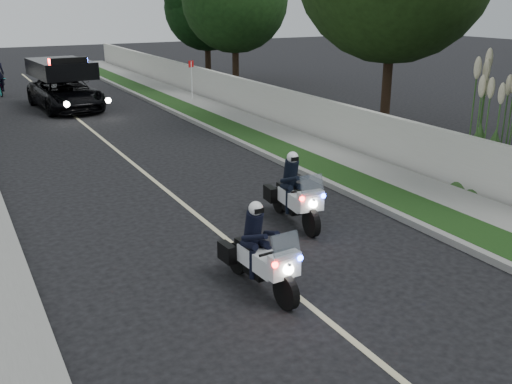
% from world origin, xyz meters
% --- Properties ---
extents(ground, '(120.00, 120.00, 0.00)m').
position_xyz_m(ground, '(0.00, 0.00, 0.00)').
color(ground, black).
rests_on(ground, ground).
extents(curb_right, '(0.20, 60.00, 0.15)m').
position_xyz_m(curb_right, '(4.10, 10.00, 0.07)').
color(curb_right, gray).
rests_on(curb_right, ground).
extents(grass_verge, '(1.20, 60.00, 0.16)m').
position_xyz_m(grass_verge, '(4.80, 10.00, 0.08)').
color(grass_verge, '#193814').
rests_on(grass_verge, ground).
extents(sidewalk_right, '(1.40, 60.00, 0.16)m').
position_xyz_m(sidewalk_right, '(6.10, 10.00, 0.08)').
color(sidewalk_right, gray).
rests_on(sidewalk_right, ground).
extents(property_wall, '(0.22, 60.00, 1.50)m').
position_xyz_m(property_wall, '(7.10, 10.00, 0.75)').
color(property_wall, beige).
rests_on(property_wall, ground).
extents(lane_marking, '(0.12, 50.00, 0.01)m').
position_xyz_m(lane_marking, '(0.00, 10.00, 0.00)').
color(lane_marking, '#BFB78C').
rests_on(lane_marking, ground).
extents(police_moto_left, '(0.80, 1.95, 1.63)m').
position_xyz_m(police_moto_left, '(-0.45, -0.07, 0.00)').
color(police_moto_left, silver).
rests_on(police_moto_left, ground).
extents(police_moto_right, '(0.88, 2.03, 1.68)m').
position_xyz_m(police_moto_right, '(1.78, 2.38, 0.00)').
color(police_moto_right, silver).
rests_on(police_moto_right, ground).
extents(police_suv, '(2.92, 5.59, 2.63)m').
position_xyz_m(police_suv, '(0.06, 19.79, 0.00)').
color(police_suv, black).
rests_on(police_suv, ground).
extents(bicycle, '(0.72, 1.85, 0.95)m').
position_xyz_m(bicycle, '(-2.27, 25.73, 0.00)').
color(bicycle, black).
rests_on(bicycle, ground).
extents(cyclist, '(0.70, 0.48, 1.90)m').
position_xyz_m(cyclist, '(-2.27, 25.73, 0.00)').
color(cyclist, black).
rests_on(cyclist, ground).
extents(sign_post, '(0.42, 0.42, 2.11)m').
position_xyz_m(sign_post, '(6.00, 18.87, 0.00)').
color(sign_post, '#B31F0C').
rests_on(sign_post, ground).
extents(pampas_mid, '(1.40, 1.40, 3.98)m').
position_xyz_m(pampas_mid, '(7.60, 2.38, 0.00)').
color(pampas_mid, beige).
rests_on(pampas_mid, ground).
extents(pampas_far, '(1.70, 1.70, 3.83)m').
position_xyz_m(pampas_far, '(7.60, 1.87, 0.00)').
color(pampas_far, beige).
rests_on(pampas_far, ground).
extents(tree_right_b, '(8.53, 8.53, 12.09)m').
position_xyz_m(tree_right_b, '(9.98, 9.01, 0.00)').
color(tree_right_b, '#224115').
rests_on(tree_right_b, ground).
extents(tree_right_d, '(7.60, 7.60, 9.57)m').
position_xyz_m(tree_right_d, '(9.60, 21.23, 0.00)').
color(tree_right_d, '#1B3F15').
rests_on(tree_right_d, ground).
extents(tree_right_e, '(6.79, 6.79, 8.56)m').
position_xyz_m(tree_right_e, '(9.90, 25.72, 0.00)').
color(tree_right_e, black).
rests_on(tree_right_e, ground).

